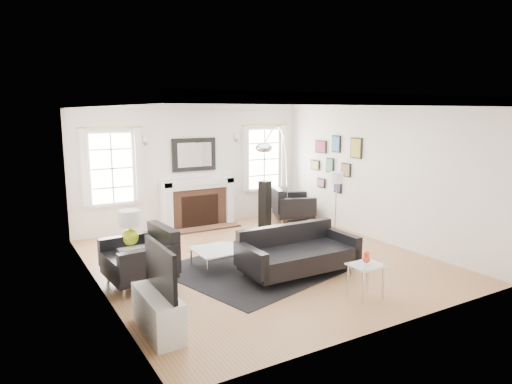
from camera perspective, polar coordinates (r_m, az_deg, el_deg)
floor at (r=8.22m, az=0.61°, el=-8.51°), size 6.00×6.00×0.00m
back_wall at (r=10.55m, az=-7.80°, el=3.32°), size 5.50×0.04×2.80m
front_wall at (r=5.58m, az=16.70°, el=-2.96°), size 5.50×0.04×2.80m
left_wall at (r=6.91m, az=-19.33°, el=-0.67°), size 0.04×6.00×2.80m
right_wall at (r=9.59m, az=14.88°, el=2.41°), size 0.04×6.00×2.80m
ceiling at (r=7.80m, az=0.65°, el=11.39°), size 5.50×6.00×0.02m
crown_molding at (r=7.80m, az=0.64°, el=10.95°), size 5.50×6.00×0.12m
fireplace at (r=10.50m, az=-7.25°, el=-1.45°), size 1.70×0.69×1.11m
mantel_mirror at (r=10.49m, az=-7.74°, el=4.65°), size 1.05×0.07×0.75m
window_left at (r=9.94m, az=-17.59°, el=2.87°), size 1.24×0.15×1.62m
window_right at (r=11.34m, az=0.98°, el=4.16°), size 1.24×0.15×1.62m
gallery_wall at (r=10.50m, az=9.77°, el=3.96°), size 0.04×1.73×1.29m
tv_unit at (r=5.70m, az=-12.12°, el=-13.83°), size 0.35×1.00×1.09m
area_rug at (r=7.90m, az=0.51°, el=-9.26°), size 3.38×3.03×0.01m
sofa at (r=7.50m, az=5.05°, el=-7.67°), size 1.93×0.90×0.63m
armchair_left at (r=7.25m, az=-13.94°, el=-8.08°), size 1.03×1.13×0.71m
armchair_right at (r=11.01m, az=4.35°, el=-1.75°), size 1.17×1.24×0.67m
coffee_table at (r=7.72m, az=-4.79°, el=-7.36°), size 0.77×0.77×0.34m
side_table_left at (r=7.62m, az=-15.37°, el=-7.19°), size 0.46×0.46×0.51m
nesting_table at (r=6.67m, az=13.56°, el=-9.70°), size 0.46×0.39×0.51m
gourd_lamp at (r=7.50m, az=-15.52°, el=-4.04°), size 0.36×0.36×0.57m
orange_vase at (r=6.61m, az=13.63°, el=-8.00°), size 0.11×0.11×0.17m
arc_floor_lamp at (r=10.23m, az=2.58°, el=2.57°), size 1.68×1.56×2.38m
stick_floor_lamp at (r=9.68m, az=10.03°, el=1.38°), size 0.28×0.28×1.37m
speaker_tower at (r=10.28m, az=1.11°, el=-1.60°), size 0.28×0.28×1.08m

